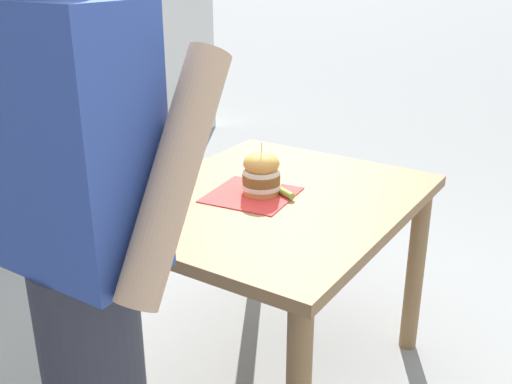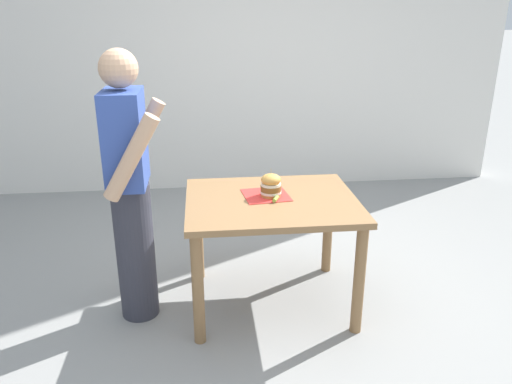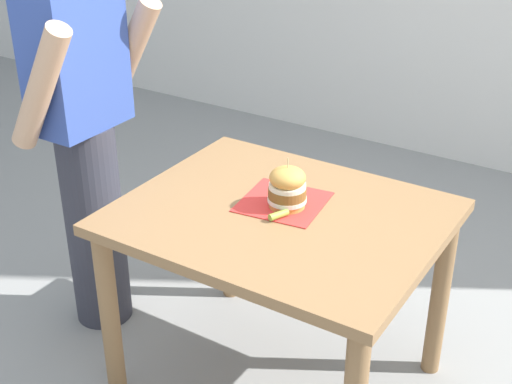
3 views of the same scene
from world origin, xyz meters
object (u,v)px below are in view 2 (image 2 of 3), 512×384
Objects in this scene: patio_table at (271,216)px; sandwich at (271,185)px; pickle_spear at (276,199)px; diner_across_table at (130,187)px.

patio_table is 5.88× the size of sandwich.
pickle_spear is 0.04× the size of diner_across_table.
pickle_spear is at bearing -157.69° from patio_table.
sandwich is at bearing -2.61° from patio_table.
diner_across_table is (-0.04, 0.87, 0.25)m from patio_table.
diner_across_table reaches higher than sandwich.
patio_table is at bearing -87.40° from diner_across_table.
sandwich is 0.87m from diner_across_table.
diner_across_table is (0.01, 0.88, 0.11)m from pickle_spear.
sandwich is at bearing 10.72° from pickle_spear.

